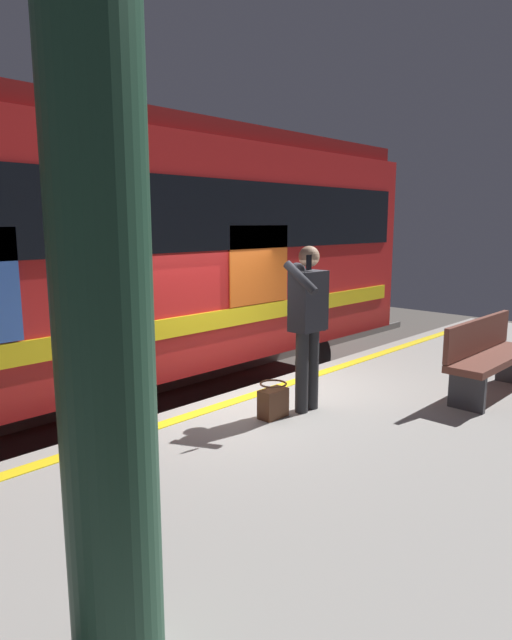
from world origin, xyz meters
TOP-DOWN VIEW (x-y plane):
  - ground_plane at (0.00, 0.00)m, footprint 24.36×24.36m
  - platform at (0.00, 1.95)m, footprint 13.93×3.90m
  - safety_line at (0.00, 0.30)m, footprint 13.65×0.16m
  - track_rail_near at (0.00, -1.40)m, footprint 18.11×0.08m
  - track_rail_far at (0.00, -2.84)m, footprint 18.11×0.08m
  - train_carriage at (0.94, -2.12)m, footprint 11.19×3.02m
  - passenger at (0.01, 1.06)m, footprint 0.57×0.55m
  - handbag at (0.44, 0.96)m, footprint 0.31×0.28m
  - station_column at (3.32, 2.59)m, footprint 0.42×0.42m
  - bench at (-1.88, 2.26)m, footprint 1.75×0.44m

SIDE VIEW (x-z plane):
  - ground_plane at x=0.00m, z-range 0.00..0.00m
  - track_rail_near at x=0.00m, z-range 0.00..0.16m
  - track_rail_far at x=0.00m, z-range 0.00..0.16m
  - platform at x=0.00m, z-range 0.00..0.87m
  - safety_line at x=0.00m, z-range 0.87..0.87m
  - handbag at x=0.44m, z-range 0.85..1.22m
  - bench at x=-1.88m, z-range 0.91..1.81m
  - passenger at x=0.01m, z-range 1.03..2.81m
  - train_carriage at x=0.94m, z-range 0.54..4.57m
  - station_column at x=3.32m, z-range 0.87..4.76m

